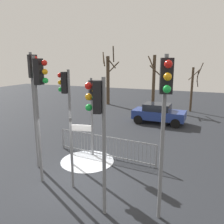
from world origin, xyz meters
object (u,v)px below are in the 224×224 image
(bare_tree_left, at_px, (154,80))
(bare_tree_right, at_px, (193,88))
(traffic_light_foreground_left, at_px, (66,96))
(bare_tree_centre, at_px, (108,77))
(traffic_light_foreground_right, at_px, (39,92))
(traffic_light_mid_left, at_px, (93,100))
(direction_sign_post, at_px, (73,149))
(traffic_light_rear_right, at_px, (165,104))
(car_blue_trailing, at_px, (158,113))
(traffic_light_rear_left, at_px, (34,86))
(traffic_light_mid_right, at_px, (99,117))

(bare_tree_left, xyz_separation_m, bare_tree_right, (3.57, -0.01, -0.54))
(traffic_light_foreground_left, xyz_separation_m, bare_tree_centre, (-4.14, 14.09, -0.22))
(traffic_light_foreground_right, xyz_separation_m, traffic_light_mid_left, (0.62, 2.89, -0.69))
(traffic_light_foreground_left, relative_size, traffic_light_mid_left, 1.11)
(traffic_light_mid_left, height_order, bare_tree_centre, bare_tree_centre)
(direction_sign_post, height_order, bare_tree_centre, bare_tree_centre)
(traffic_light_mid_left, distance_m, direction_sign_post, 3.14)
(traffic_light_rear_right, height_order, car_blue_trailing, traffic_light_rear_right)
(direction_sign_post, bearing_deg, traffic_light_mid_left, 91.21)
(direction_sign_post, bearing_deg, traffic_light_rear_left, 149.63)
(direction_sign_post, distance_m, bare_tree_centre, 16.67)
(traffic_light_mid_left, xyz_separation_m, bare_tree_centre, (-4.78, 12.91, 0.09))
(bare_tree_left, height_order, bare_tree_centre, bare_tree_centre)
(traffic_light_rear_right, distance_m, direction_sign_post, 3.85)
(bare_tree_right, bearing_deg, traffic_light_foreground_right, -105.57)
(traffic_light_mid_right, distance_m, bare_tree_right, 16.47)
(traffic_light_foreground_right, height_order, traffic_light_foreground_left, traffic_light_foreground_right)
(traffic_light_foreground_right, relative_size, bare_tree_right, 1.07)
(direction_sign_post, bearing_deg, traffic_light_rear_right, -22.65)
(bare_tree_centre, bearing_deg, bare_tree_left, -3.36)
(traffic_light_foreground_right, relative_size, car_blue_trailing, 1.24)
(traffic_light_foreground_right, distance_m, traffic_light_mid_right, 2.92)
(traffic_light_mid_left, bearing_deg, direction_sign_post, 56.46)
(traffic_light_foreground_left, bearing_deg, traffic_light_rear_left, 129.72)
(traffic_light_rear_right, bearing_deg, traffic_light_mid_left, -57.67)
(traffic_light_rear_left, bearing_deg, traffic_light_mid_right, 91.39)
(traffic_light_mid_right, height_order, car_blue_trailing, traffic_light_mid_right)
(traffic_light_mid_right, xyz_separation_m, bare_tree_left, (-2.00, 16.39, -0.30))
(traffic_light_foreground_left, relative_size, car_blue_trailing, 1.10)
(traffic_light_foreground_left, bearing_deg, direction_sign_post, -144.14)
(traffic_light_rear_right, bearing_deg, direction_sign_post, -27.30)
(traffic_light_mid_right, relative_size, direction_sign_post, 1.57)
(car_blue_trailing, distance_m, bare_tree_centre, 8.80)
(traffic_light_mid_left, bearing_deg, bare_tree_left, -136.98)
(traffic_light_mid_left, bearing_deg, bare_tree_centre, -116.06)
(traffic_light_mid_right, bearing_deg, bare_tree_right, -22.23)
(traffic_light_foreground_left, height_order, bare_tree_left, bare_tree_left)
(car_blue_trailing, bearing_deg, traffic_light_mid_right, -86.55)
(traffic_light_mid_right, height_order, bare_tree_left, bare_tree_left)
(traffic_light_foreground_left, relative_size, direction_sign_post, 1.60)
(bare_tree_left, bearing_deg, direction_sign_post, -88.12)
(traffic_light_mid_left, bearing_deg, traffic_light_foreground_right, 31.50)
(car_blue_trailing, height_order, bare_tree_right, bare_tree_right)
(traffic_light_mid_left, bearing_deg, bare_tree_right, -152.74)
(traffic_light_foreground_left, height_order, bare_tree_centre, bare_tree_centre)
(traffic_light_foreground_left, bearing_deg, bare_tree_right, -20.23)
(traffic_light_foreground_right, height_order, bare_tree_centre, bare_tree_centre)
(bare_tree_left, bearing_deg, traffic_light_rear_right, -76.84)
(traffic_light_foreground_right, distance_m, traffic_light_rear_left, 1.29)
(traffic_light_mid_right, relative_size, car_blue_trailing, 1.08)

